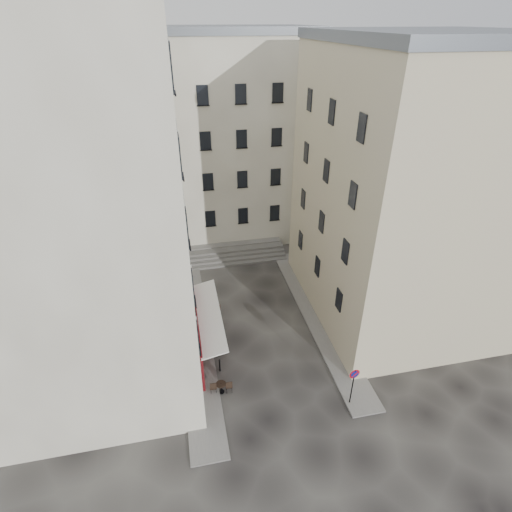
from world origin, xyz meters
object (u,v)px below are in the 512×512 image
object	(u,v)px
bistro_table_b	(216,348)
no_parking_sign	(353,380)
bistro_table_a	(221,386)
pedestrian	(218,339)

from	to	relation	value
bistro_table_b	no_parking_sign	bearing A→B (deg)	-38.26
no_parking_sign	bistro_table_a	xyz separation A→B (m)	(-7.12, 2.36, -1.46)
bistro_table_b	pedestrian	bearing A→B (deg)	65.49
pedestrian	bistro_table_b	bearing A→B (deg)	32.69
no_parking_sign	bistro_table_b	xyz separation A→B (m)	(-7.01, 5.53, -1.43)
no_parking_sign	bistro_table_b	world-z (taller)	no_parking_sign
bistro_table_a	bistro_table_b	xyz separation A→B (m)	(0.11, 3.17, 0.03)
no_parking_sign	bistro_table_b	distance (m)	9.04
no_parking_sign	bistro_table_b	bearing A→B (deg)	136.46
bistro_table_a	no_parking_sign	bearing A→B (deg)	-18.33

